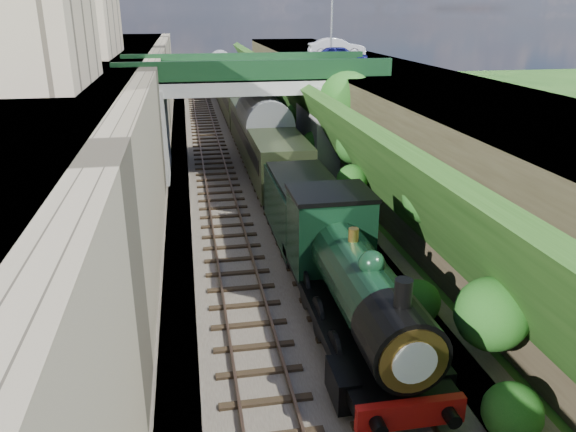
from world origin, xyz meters
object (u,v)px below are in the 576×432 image
object	(u,v)px
tree	(348,104)
lamppost	(332,15)
tender	(304,213)
road_bridge	(259,108)
locomotive	(353,284)
car_blue	(340,56)
car_silver	(337,48)

from	to	relation	value
tree	lamppost	xyz separation A→B (m)	(1.13, 8.57, 4.92)
tender	lamppost	bearing A→B (deg)	72.50
road_bridge	locomotive	world-z (taller)	road_bridge
lamppost	car_blue	size ratio (longest dim) A/B	1.53
tree	locomotive	size ratio (longest dim) A/B	0.65
car_blue	tender	xyz separation A→B (m)	(-5.98, -16.53, -5.30)
locomotive	tender	size ratio (longest dim) A/B	1.70
locomotive	tree	bearing A→B (deg)	74.78
locomotive	lamppost	bearing A→B (deg)	77.28
lamppost	tender	bearing A→B (deg)	-107.50
lamppost	car_blue	distance (m)	3.32
lamppost	car_blue	xyz separation A→B (m)	(0.13, -2.00, -2.65)
car_silver	tender	bearing A→B (deg)	166.70
lamppost	road_bridge	bearing A→B (deg)	-137.39
locomotive	tender	world-z (taller)	locomotive
lamppost	tree	bearing A→B (deg)	-97.51
car_blue	tender	bearing A→B (deg)	169.45
locomotive	road_bridge	bearing A→B (deg)	90.72
car_silver	tender	xyz separation A→B (m)	(-7.61, -23.69, -5.39)
car_silver	tender	distance (m)	25.46
tree	car_silver	bearing A→B (deg)	78.08
lamppost	car_blue	world-z (taller)	lamppost
tree	car_silver	world-z (taller)	car_silver
car_blue	car_silver	bearing A→B (deg)	-3.53
car_blue	locomotive	size ratio (longest dim) A/B	0.38
tree	road_bridge	bearing A→B (deg)	149.19
tender	road_bridge	bearing A→B (deg)	91.13
car_blue	car_silver	world-z (taller)	car_silver
road_bridge	car_silver	bearing A→B (deg)	53.84
road_bridge	car_blue	bearing A→B (deg)	30.08
tree	car_silver	distance (m)	14.23
car_blue	car_silver	distance (m)	7.34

